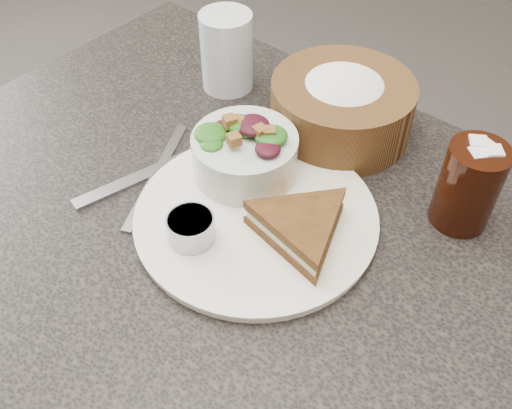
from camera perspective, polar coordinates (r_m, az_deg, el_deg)
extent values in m
cube|color=black|center=(1.04, -0.84, -15.51)|extent=(1.00, 0.70, 0.75)
cylinder|color=silver|center=(0.73, 0.00, -1.28)|extent=(0.30, 0.30, 0.01)
cylinder|color=#9497A0|center=(0.68, -6.51, -2.42)|extent=(0.07, 0.07, 0.03)
cone|color=orange|center=(0.72, 4.87, 0.24)|extent=(0.08, 0.08, 0.03)
cube|color=#91959A|center=(0.80, -11.15, 2.86)|extent=(0.07, 0.20, 0.01)
cube|color=#9A9B9D|center=(0.80, -9.89, 2.95)|extent=(0.11, 0.20, 0.00)
cylinder|color=silver|center=(0.93, -2.95, 15.02)|extent=(0.09, 0.09, 0.12)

